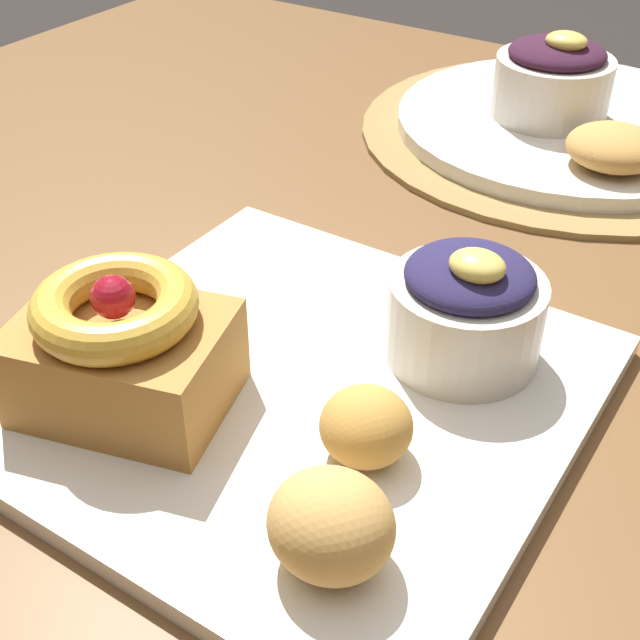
{
  "coord_description": "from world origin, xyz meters",
  "views": [
    {
      "loc": [
        0.16,
        -0.34,
        1.02
      ],
      "look_at": [
        -0.03,
        -0.05,
        0.77
      ],
      "focal_mm": 47.5,
      "sensor_mm": 36.0,
      "label": 1
    }
  ],
  "objects_px": {
    "fritter_middle": "(331,525)",
    "back_plate": "(571,123)",
    "front_plate": "(299,392)",
    "cake_slice": "(122,349)",
    "back_ramekin": "(553,79)",
    "back_pastry": "(614,147)",
    "berry_ramekin": "(463,312)",
    "fritter_front": "(366,426)"
  },
  "relations": [
    {
      "from": "fritter_middle",
      "to": "back_plate",
      "type": "xyz_separation_m",
      "value": [
        -0.07,
        0.48,
        -0.02
      ]
    },
    {
      "from": "front_plate",
      "to": "back_plate",
      "type": "height_order",
      "value": "back_plate"
    },
    {
      "from": "cake_slice",
      "to": "back_ramekin",
      "type": "bearing_deg",
      "value": 84.02
    },
    {
      "from": "front_plate",
      "to": "cake_slice",
      "type": "relative_size",
      "value": 2.34
    },
    {
      "from": "back_plate",
      "to": "back_pastry",
      "type": "distance_m",
      "value": 0.09
    },
    {
      "from": "cake_slice",
      "to": "back_plate",
      "type": "relative_size",
      "value": 0.4
    },
    {
      "from": "back_ramekin",
      "to": "fritter_middle",
      "type": "bearing_deg",
      "value": -79.28
    },
    {
      "from": "berry_ramekin",
      "to": "fritter_middle",
      "type": "height_order",
      "value": "berry_ramekin"
    },
    {
      "from": "fritter_front",
      "to": "back_plate",
      "type": "bearing_deg",
      "value": 97.06
    },
    {
      "from": "back_ramekin",
      "to": "fritter_front",
      "type": "bearing_deg",
      "value": -80.32
    },
    {
      "from": "front_plate",
      "to": "back_plate",
      "type": "distance_m",
      "value": 0.4
    },
    {
      "from": "berry_ramekin",
      "to": "back_plate",
      "type": "distance_m",
      "value": 0.34
    },
    {
      "from": "berry_ramekin",
      "to": "fritter_front",
      "type": "bearing_deg",
      "value": -93.09
    },
    {
      "from": "berry_ramekin",
      "to": "fritter_front",
      "type": "relative_size",
      "value": 1.89
    },
    {
      "from": "cake_slice",
      "to": "back_plate",
      "type": "bearing_deg",
      "value": 81.89
    },
    {
      "from": "cake_slice",
      "to": "fritter_front",
      "type": "bearing_deg",
      "value": 15.18
    },
    {
      "from": "front_plate",
      "to": "fritter_middle",
      "type": "xyz_separation_m",
      "value": [
        0.07,
        -0.08,
        0.03
      ]
    },
    {
      "from": "front_plate",
      "to": "fritter_middle",
      "type": "distance_m",
      "value": 0.11
    },
    {
      "from": "back_pastry",
      "to": "fritter_middle",
      "type": "bearing_deg",
      "value": -87.74
    },
    {
      "from": "cake_slice",
      "to": "back_pastry",
      "type": "bearing_deg",
      "value": 72.56
    },
    {
      "from": "front_plate",
      "to": "fritter_front",
      "type": "height_order",
      "value": "fritter_front"
    },
    {
      "from": "berry_ramekin",
      "to": "cake_slice",
      "type": "bearing_deg",
      "value": -135.43
    },
    {
      "from": "cake_slice",
      "to": "berry_ramekin",
      "type": "bearing_deg",
      "value": 44.57
    },
    {
      "from": "cake_slice",
      "to": "back_plate",
      "type": "xyz_separation_m",
      "value": [
        0.06,
        0.45,
        -0.03
      ]
    },
    {
      "from": "cake_slice",
      "to": "fritter_middle",
      "type": "height_order",
      "value": "cake_slice"
    },
    {
      "from": "back_plate",
      "to": "back_ramekin",
      "type": "distance_m",
      "value": 0.04
    },
    {
      "from": "fritter_front",
      "to": "cake_slice",
      "type": "bearing_deg",
      "value": -164.82
    },
    {
      "from": "cake_slice",
      "to": "back_plate",
      "type": "height_order",
      "value": "cake_slice"
    },
    {
      "from": "fritter_front",
      "to": "berry_ramekin",
      "type": "bearing_deg",
      "value": 86.91
    },
    {
      "from": "fritter_front",
      "to": "back_plate",
      "type": "relative_size",
      "value": 0.15
    },
    {
      "from": "cake_slice",
      "to": "fritter_front",
      "type": "distance_m",
      "value": 0.12
    },
    {
      "from": "fritter_middle",
      "to": "back_pastry",
      "type": "relative_size",
      "value": 0.75
    },
    {
      "from": "cake_slice",
      "to": "fritter_front",
      "type": "xyz_separation_m",
      "value": [
        0.12,
        0.03,
        -0.02
      ]
    },
    {
      "from": "front_plate",
      "to": "back_pastry",
      "type": "xyz_separation_m",
      "value": [
        0.06,
        0.32,
        0.03
      ]
    },
    {
      "from": "back_pastry",
      "to": "back_ramekin",
      "type": "bearing_deg",
      "value": 139.15
    },
    {
      "from": "cake_slice",
      "to": "back_ramekin",
      "type": "relative_size",
      "value": 1.23
    },
    {
      "from": "front_plate",
      "to": "cake_slice",
      "type": "height_order",
      "value": "cake_slice"
    },
    {
      "from": "berry_ramekin",
      "to": "fritter_middle",
      "type": "distance_m",
      "value": 0.15
    },
    {
      "from": "berry_ramekin",
      "to": "back_plate",
      "type": "relative_size",
      "value": 0.28
    },
    {
      "from": "front_plate",
      "to": "berry_ramekin",
      "type": "distance_m",
      "value": 0.09
    },
    {
      "from": "fritter_middle",
      "to": "back_ramekin",
      "type": "relative_size",
      "value": 0.55
    },
    {
      "from": "back_plate",
      "to": "berry_ramekin",
      "type": "bearing_deg",
      "value": -80.32
    }
  ]
}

